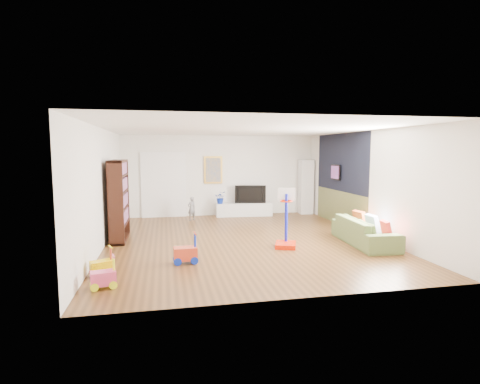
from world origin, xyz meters
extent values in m
cube|color=brown|center=(0.00, 0.00, 0.00)|extent=(6.50, 7.50, 0.00)
cube|color=white|center=(0.00, 0.00, 2.70)|extent=(6.50, 7.50, 0.00)
cube|color=silver|center=(0.00, 3.75, 1.35)|extent=(6.50, 0.00, 2.70)
cube|color=white|center=(0.00, -3.75, 1.35)|extent=(6.50, 0.00, 2.70)
cube|color=white|center=(-3.25, 0.00, 1.35)|extent=(0.00, 7.50, 2.70)
cube|color=silver|center=(3.25, 0.00, 1.35)|extent=(0.00, 7.50, 2.70)
cube|color=black|center=(3.23, 1.40, 1.85)|extent=(0.01, 3.20, 1.70)
cube|color=brown|center=(3.23, 1.40, 0.50)|extent=(0.01, 3.20, 1.00)
cube|color=white|center=(-1.90, 3.71, 1.05)|extent=(1.45, 0.06, 2.10)
cube|color=gold|center=(-0.25, 3.71, 1.55)|extent=(0.62, 0.06, 0.92)
cube|color=#7F3F8C|center=(3.17, 1.60, 1.55)|extent=(0.04, 0.56, 0.46)
cube|color=silver|center=(0.74, 3.41, 0.22)|extent=(1.91, 0.58, 0.44)
cube|color=silver|center=(2.97, 3.47, 0.94)|extent=(0.46, 0.46, 1.88)
cube|color=black|center=(-2.97, 0.66, 0.98)|extent=(0.36, 1.35, 1.97)
imported|color=#566A36|center=(2.73, -0.93, 0.30)|extent=(0.95, 2.13, 0.61)
cube|color=red|center=(0.81, -0.85, 0.67)|extent=(0.63, 0.69, 1.35)
cube|color=#EEC200|center=(-2.98, -2.10, 0.25)|extent=(0.44, 0.36, 0.51)
cube|color=red|center=(-1.50, -1.65, 0.30)|extent=(0.46, 0.30, 0.60)
cube|color=#E14473|center=(-2.86, -2.73, 0.26)|extent=(0.43, 0.31, 0.52)
imported|color=slate|center=(-1.05, 2.92, 0.38)|extent=(0.33, 0.29, 0.76)
imported|color=black|center=(0.97, 3.44, 0.74)|extent=(1.05, 0.34, 0.60)
imported|color=#0A2495|center=(-0.05, 3.39, 0.65)|extent=(0.42, 0.38, 0.42)
cube|color=red|center=(2.90, -1.52, 0.48)|extent=(0.14, 0.35, 0.35)
cube|color=white|center=(2.92, -0.93, 0.48)|extent=(0.12, 0.42, 0.42)
cube|color=#A9421D|center=(2.95, -0.29, 0.48)|extent=(0.15, 0.41, 0.40)
camera|label=1|loc=(-1.87, -8.82, 2.18)|focal=28.00mm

